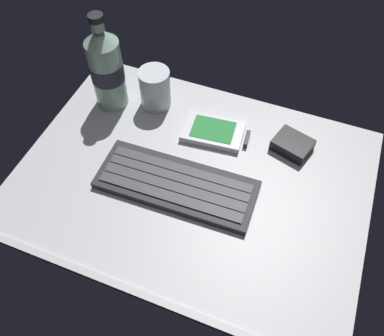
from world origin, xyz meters
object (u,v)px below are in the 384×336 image
Objects in this scene: keyboard at (176,184)px; juice_cup at (155,90)px; handheld_device at (216,132)px; water_bottle at (106,68)px; charger_block at (292,145)px.

juice_cup reaches higher than keyboard.
handheld_device is 0.64× the size of water_bottle.
charger_block reaches higher than keyboard.
juice_cup is at bearing 123.92° from keyboard.
keyboard is 4.19× the size of charger_block.
water_bottle reaches higher than charger_block.
juice_cup is at bearing 17.31° from water_bottle.
juice_cup is at bearing 165.71° from handheld_device.
handheld_device is (2.54, 14.44, -0.08)cm from keyboard.
handheld_device is at bearing -14.29° from juice_cup.
charger_block is (29.71, -1.77, -2.71)cm from juice_cup.
water_bottle is at bearing 143.87° from keyboard.
juice_cup is (-14.79, 3.77, 3.18)cm from handheld_device.
handheld_device is 1.57× the size of juice_cup.
handheld_device is at bearing -2.40° from water_bottle.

